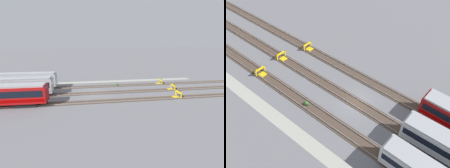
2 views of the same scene
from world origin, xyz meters
The scene contains 11 objects.
ground_plane centered at (0.00, 0.00, 0.00)m, with size 400.00×400.00×0.00m, color slate.
service_walkway centered at (0.00, -9.83, 0.00)m, with size 54.00×2.00×0.01m, color #9E9E93.
rail_track_nearest centered at (0.00, -5.18, 0.04)m, with size 90.00×2.23×0.21m.
rail_track_near_inner centered at (0.00, 0.00, 0.04)m, with size 90.00×2.24×0.21m.
rail_track_middle centered at (0.00, 5.18, 0.04)m, with size 90.00×2.23×0.21m.
subway_car_front_row_left_inner centered at (17.27, -5.14, 2.04)m, with size 18.04×3.09×3.70m.
subway_car_front_row_centre centered at (17.27, -0.02, 2.04)m, with size 18.03×3.03×3.70m.
bumper_stop_nearest_track centered at (-16.44, -5.18, 0.51)m, with size 1.34×2.00×1.22m.
bumper_stop_near_inner_track centered at (-17.03, -0.01, 0.51)m, with size 1.36×2.01×1.22m.
bumper_stop_middle_track centered at (-15.45, 5.18, 0.51)m, with size 1.37×2.01×1.22m.
weed_clump centered at (-5.55, -5.13, 0.24)m, with size 0.92×0.70×0.64m.
Camera 1 is at (1.95, 34.63, 10.74)m, focal length 28.00 mm.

